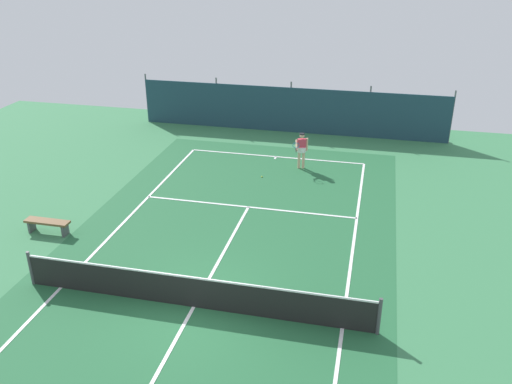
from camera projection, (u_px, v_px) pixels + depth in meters
name	position (u px, v px, depth m)	size (l,w,h in m)	color
ground_plane	(194.00, 307.00, 15.02)	(36.00, 36.00, 0.00)	#387A4C
court_surface	(194.00, 307.00, 15.01)	(11.02, 26.60, 0.01)	#236038
tennis_net	(193.00, 292.00, 14.80)	(10.12, 0.10, 1.10)	black
back_fence	(292.00, 117.00, 29.07)	(16.30, 0.98, 2.70)	#1E3D4C
tennis_player	(301.00, 148.00, 23.85)	(0.62, 0.81, 1.64)	#D8AD8C
tennis_ball_near_player	(262.00, 177.00, 23.29)	(0.07, 0.07, 0.07)	#CCDB33
courtside_bench	(47.00, 224.00, 18.68)	(1.60, 0.40, 0.49)	brown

